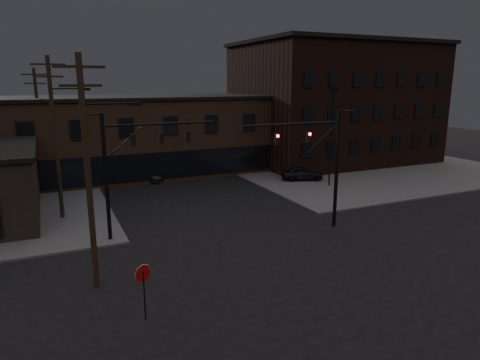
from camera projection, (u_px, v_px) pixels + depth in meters
name	position (u px, v px, depth m)	size (l,w,h in m)	color
ground	(286.00, 268.00, 22.98)	(140.00, 140.00, 0.00)	black
sidewalk_ne	(350.00, 164.00, 51.39)	(30.00, 30.00, 0.15)	#474744
building_row	(156.00, 135.00, 46.89)	(40.00, 12.00, 8.00)	brown
building_right	(333.00, 104.00, 53.37)	(22.00, 16.00, 14.00)	black
traffic_signal_near	(323.00, 157.00, 28.04)	(7.12, 0.24, 8.00)	black
traffic_signal_far	(127.00, 161.00, 26.22)	(7.12, 0.24, 8.00)	black
stop_sign	(143.00, 279.00, 17.56)	(0.72, 0.33, 2.48)	black
utility_pole_near	(89.00, 169.00, 19.61)	(3.70, 0.28, 11.00)	black
utility_pole_mid	(56.00, 135.00, 29.77)	(3.70, 0.28, 11.50)	black
utility_pole_far	(40.00, 125.00, 40.04)	(2.20, 0.28, 11.00)	black
lot_light_a	(332.00, 129.00, 39.42)	(1.50, 0.28, 9.14)	black
lot_light_b	(349.00, 122.00, 46.29)	(1.50, 0.28, 9.14)	black
parked_car_lot_a	(302.00, 173.00, 42.60)	(1.64, 4.07, 1.39)	black
parked_car_lot_b	(311.00, 161.00, 49.32)	(1.78, 4.38, 1.27)	silver
car_crossing	(147.00, 174.00, 43.08)	(1.51, 4.32, 1.42)	black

